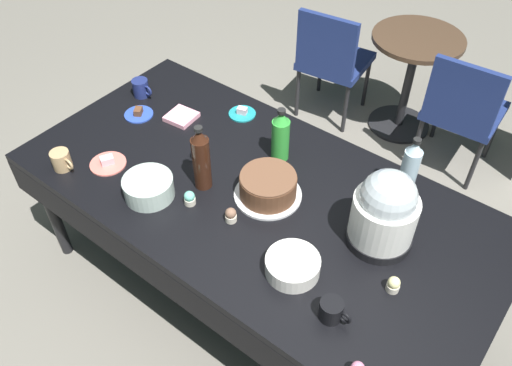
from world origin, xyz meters
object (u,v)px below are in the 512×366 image
at_px(ceramic_snack_bowl, 293,266).
at_px(coffee_mug_black, 332,310).
at_px(slow_cooker, 385,212).
at_px(dessert_plate_cobalt, 139,114).
at_px(cupcake_vanilla, 231,215).
at_px(cupcake_rose, 393,284).
at_px(frosted_layer_cake, 268,187).
at_px(soda_bottle_cola, 201,159).
at_px(maroon_chair_left, 332,58).
at_px(dessert_plate_coral, 108,163).
at_px(coffee_mug_tan, 62,160).
at_px(soda_bottle_lime_soda, 281,136).
at_px(cupcake_cocoa, 196,153).
at_px(potluck_table, 256,201).
at_px(maroon_chair_right, 463,108).
at_px(dessert_plate_teal, 242,113).
at_px(coffee_mug_navy, 141,88).
at_px(cupcake_lemon, 190,198).
at_px(soda_bottle_water, 409,170).
at_px(glass_salad_bowl, 149,187).
at_px(round_cafe_table, 412,67).

relative_size(ceramic_snack_bowl, coffee_mug_black, 1.70).
bearing_deg(slow_cooker, ceramic_snack_bowl, -118.22).
relative_size(dessert_plate_cobalt, cupcake_vanilla, 2.23).
relative_size(cupcake_rose, cupcake_vanilla, 1.00).
relative_size(frosted_layer_cake, soda_bottle_cola, 0.91).
bearing_deg(maroon_chair_left, dessert_plate_coral, -93.62).
distance_m(cupcake_rose, coffee_mug_tan, 1.56).
xyz_separation_m(ceramic_snack_bowl, soda_bottle_lime_soda, (-0.43, 0.51, 0.09)).
distance_m(soda_bottle_lime_soda, maroon_chair_left, 1.44).
xyz_separation_m(cupcake_rose, cupcake_cocoa, (-1.08, 0.10, 0.00)).
xyz_separation_m(ceramic_snack_bowl, maroon_chair_left, (-0.92, 1.81, -0.29)).
xyz_separation_m(frosted_layer_cake, slow_cooker, (0.51, 0.08, 0.11)).
height_order(potluck_table, dessert_plate_cobalt, dessert_plate_cobalt).
bearing_deg(coffee_mug_black, maroon_chair_right, 96.06).
bearing_deg(dessert_plate_teal, coffee_mug_navy, -159.36).
xyz_separation_m(cupcake_lemon, soda_bottle_water, (0.70, 0.63, 0.11)).
bearing_deg(ceramic_snack_bowl, dessert_plate_cobalt, 165.03).
bearing_deg(glass_salad_bowl, maroon_chair_left, 95.71).
distance_m(ceramic_snack_bowl, soda_bottle_cola, 0.62).
distance_m(slow_cooker, soda_bottle_lime_soda, 0.64).
xyz_separation_m(cupcake_lemon, cupcake_vanilla, (0.20, 0.03, 0.00)).
relative_size(slow_cooker, coffee_mug_navy, 2.79).
bearing_deg(dessert_plate_cobalt, potluck_table, -4.40).
bearing_deg(glass_salad_bowl, soda_bottle_lime_soda, 61.50).
distance_m(dessert_plate_coral, round_cafe_table, 2.16).
bearing_deg(maroon_chair_left, ceramic_snack_bowl, -62.99).
height_order(dessert_plate_coral, maroon_chair_left, maroon_chair_left).
height_order(soda_bottle_lime_soda, coffee_mug_navy, soda_bottle_lime_soda).
bearing_deg(round_cafe_table, frosted_layer_cake, -86.45).
height_order(frosted_layer_cake, cupcake_rose, frosted_layer_cake).
bearing_deg(dessert_plate_cobalt, soda_bottle_water, 13.60).
height_order(dessert_plate_coral, soda_bottle_lime_soda, soda_bottle_lime_soda).
relative_size(slow_cooker, glass_salad_bowl, 1.62).
bearing_deg(soda_bottle_cola, cupcake_cocoa, 142.08).
xyz_separation_m(dessert_plate_coral, cupcake_cocoa, (0.30, 0.29, 0.02)).
distance_m(slow_cooker, coffee_mug_black, 0.44).
relative_size(soda_bottle_water, round_cafe_table, 0.43).
bearing_deg(dessert_plate_teal, ceramic_snack_bowl, -40.07).
relative_size(cupcake_rose, cupcake_cocoa, 1.00).
bearing_deg(frosted_layer_cake, cupcake_lemon, -134.37).
bearing_deg(round_cafe_table, dessert_plate_cobalt, -114.41).
height_order(slow_cooker, ceramic_snack_bowl, slow_cooker).
bearing_deg(coffee_mug_tan, cupcake_cocoa, 44.12).
bearing_deg(soda_bottle_cola, ceramic_snack_bowl, -13.83).
bearing_deg(soda_bottle_water, coffee_mug_black, -83.71).
height_order(ceramic_snack_bowl, soda_bottle_water, soda_bottle_water).
bearing_deg(ceramic_snack_bowl, cupcake_cocoa, 160.65).
distance_m(glass_salad_bowl, coffee_mug_black, 0.96).
height_order(potluck_table, cupcake_cocoa, cupcake_cocoa).
bearing_deg(dessert_plate_coral, round_cafe_table, 73.59).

